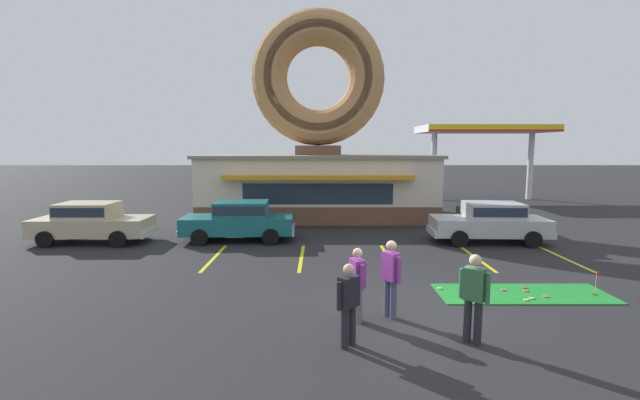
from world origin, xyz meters
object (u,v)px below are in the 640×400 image
golf_ball (480,296)px  car_silver (488,221)px  trash_bin (460,216)px  putting_flag_pin (596,276)px  pedestrian_clipboard_woman (389,275)px  pedestrian_hooded_kid (356,281)px  car_champagne (89,221)px  pedestrian_blue_sweater_man (347,301)px  car_teal (238,219)px  pedestrian_leather_jacket_man (472,294)px

golf_ball → car_silver: bearing=67.1°
car_silver → trash_bin: 3.49m
putting_flag_pin → pedestrian_clipboard_woman: pedestrian_clipboard_woman is taller
pedestrian_hooded_kid → car_silver: bearing=52.6°
trash_bin → putting_flag_pin: bearing=-87.4°
putting_flag_pin → car_champagne: bearing=160.0°
golf_ball → pedestrian_hooded_kid: size_ratio=0.03×
golf_ball → car_silver: (2.67, 6.33, 0.82)m
putting_flag_pin → car_silver: (-0.46, 5.97, 0.43)m
pedestrian_blue_sweater_man → pedestrian_hooded_kid: size_ratio=0.99×
trash_bin → pedestrian_hooded_kid: bearing=-118.0°
car_silver → pedestrian_hooded_kid: (-5.95, -7.77, 0.03)m
golf_ball → pedestrian_blue_sweater_man: (-3.55, -2.65, 0.84)m
car_teal → pedestrian_blue_sweater_man: size_ratio=2.86×
car_teal → golf_ball: bearing=-42.2°
golf_ball → car_champagne: (-13.17, 6.30, 0.82)m
putting_flag_pin → pedestrian_blue_sweater_man: (-6.68, -3.01, 0.46)m
car_teal → trash_bin: size_ratio=4.75×
pedestrian_hooded_kid → trash_bin: size_ratio=1.67×
pedestrian_leather_jacket_man → pedestrian_clipboard_woman: 1.87m
golf_ball → putting_flag_pin: bearing=6.5°
pedestrian_blue_sweater_man → trash_bin: pedestrian_blue_sweater_man is taller
pedestrian_blue_sweater_man → pedestrian_clipboard_woman: 1.74m
pedestrian_hooded_kid → car_champagne: bearing=141.9°
car_teal → car_champagne: bearing=-176.3°
car_champagne → pedestrian_hooded_kid: (9.88, -7.74, 0.03)m
car_teal → pedestrian_blue_sweater_man: bearing=-67.8°
trash_bin → car_silver: bearing=-90.5°
golf_ball → pedestrian_leather_jacket_man: size_ratio=0.02×
golf_ball → pedestrian_clipboard_woman: pedestrian_clipboard_woman is taller
putting_flag_pin → pedestrian_hooded_kid: bearing=-164.3°
golf_ball → car_champagne: size_ratio=0.01×
golf_ball → putting_flag_pin: 3.17m
car_silver → car_champagne: bearing=-179.9°
car_teal → pedestrian_clipboard_woman: size_ratio=2.65×
golf_ball → car_silver: 6.92m
pedestrian_leather_jacket_man → pedestrian_blue_sweater_man: bearing=-176.4°
putting_flag_pin → pedestrian_leather_jacket_man: 5.16m
car_silver → pedestrian_clipboard_woman: bearing=-124.4°
pedestrian_blue_sweater_man → trash_bin: (6.25, 12.45, -0.40)m
car_champagne → pedestrian_leather_jacket_man: 14.90m
car_champagne → pedestrian_blue_sweater_man: pedestrian_blue_sweater_man is taller
car_teal → putting_flag_pin: bearing=-31.1°
car_teal → pedestrian_leather_jacket_man: bearing=-55.9°
pedestrian_hooded_kid → pedestrian_clipboard_woman: 0.79m
putting_flag_pin → trash_bin: size_ratio=0.56×
pedestrian_leather_jacket_man → car_champagne: bearing=143.8°
pedestrian_clipboard_woman → trash_bin: 12.22m
pedestrian_blue_sweater_man → pedestrian_hooded_kid: bearing=77.4°
pedestrian_clipboard_woman → trash_bin: pedestrian_clipboard_woman is taller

